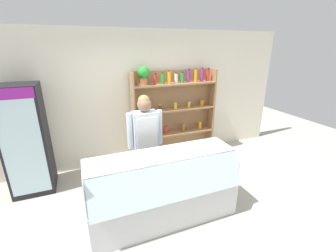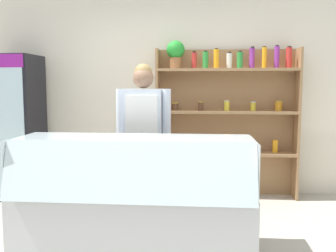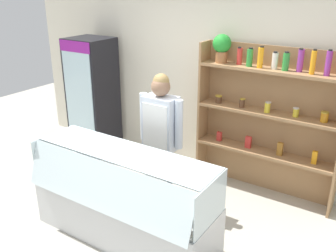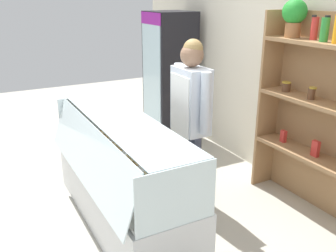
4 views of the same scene
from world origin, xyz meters
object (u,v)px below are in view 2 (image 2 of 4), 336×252
(drinks_fridge, at_px, (14,127))
(shop_clerk, at_px, (143,129))
(deli_display_case, at_px, (134,216))
(shelving_unit, at_px, (223,110))

(drinks_fridge, height_order, shop_clerk, drinks_fridge)
(drinks_fridge, xyz_separation_m, shop_clerk, (1.81, -0.75, 0.07))
(drinks_fridge, distance_m, shop_clerk, 1.96)
(deli_display_case, bearing_deg, drinks_fridge, 140.74)
(drinks_fridge, xyz_separation_m, shelving_unit, (2.69, 0.26, 0.21))
(shop_clerk, bearing_deg, deli_display_case, -88.09)
(deli_display_case, distance_m, shop_clerk, 1.01)
(shelving_unit, height_order, deli_display_case, shelving_unit)
(shop_clerk, bearing_deg, shelving_unit, 48.76)
(shop_clerk, bearing_deg, drinks_fridge, 157.44)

